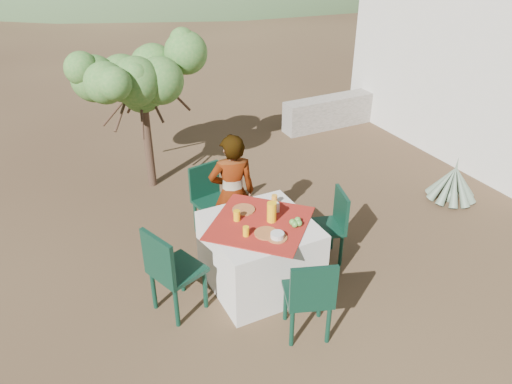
{
  "coord_description": "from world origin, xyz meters",
  "views": [
    {
      "loc": [
        -1.83,
        -3.63,
        3.52
      ],
      "look_at": [
        0.23,
        0.48,
        0.87
      ],
      "focal_mm": 35.0,
      "sensor_mm": 36.0,
      "label": 1
    }
  ],
  "objects_px": {
    "person": "(232,194)",
    "agave": "(453,184)",
    "table": "(260,253)",
    "shrub_tree": "(144,84)",
    "chair_near": "(310,295)",
    "juice_pitcher": "(272,212)",
    "chair_far": "(210,196)",
    "chair_left": "(170,269)",
    "chair_right": "(331,223)"
  },
  "relations": [
    {
      "from": "juice_pitcher",
      "to": "shrub_tree",
      "type": "bearing_deg",
      "value": 99.81
    },
    {
      "from": "table",
      "to": "shrub_tree",
      "type": "height_order",
      "value": "shrub_tree"
    },
    {
      "from": "table",
      "to": "chair_near",
      "type": "relative_size",
      "value": 1.45
    },
    {
      "from": "table",
      "to": "person",
      "type": "xyz_separation_m",
      "value": [
        0.02,
        0.72,
        0.34
      ]
    },
    {
      "from": "chair_left",
      "to": "person",
      "type": "height_order",
      "value": "person"
    },
    {
      "from": "chair_right",
      "to": "shrub_tree",
      "type": "distance_m",
      "value": 3.1
    },
    {
      "from": "juice_pitcher",
      "to": "chair_far",
      "type": "bearing_deg",
      "value": 100.11
    },
    {
      "from": "table",
      "to": "chair_left",
      "type": "height_order",
      "value": "chair_left"
    },
    {
      "from": "chair_left",
      "to": "chair_right",
      "type": "height_order",
      "value": "chair_left"
    },
    {
      "from": "shrub_tree",
      "to": "juice_pitcher",
      "type": "distance_m",
      "value": 2.81
    },
    {
      "from": "shrub_tree",
      "to": "juice_pitcher",
      "type": "relative_size",
      "value": 8.84
    },
    {
      "from": "chair_left",
      "to": "shrub_tree",
      "type": "relative_size",
      "value": 0.51
    },
    {
      "from": "person",
      "to": "shrub_tree",
      "type": "height_order",
      "value": "shrub_tree"
    },
    {
      "from": "table",
      "to": "agave",
      "type": "distance_m",
      "value": 3.17
    },
    {
      "from": "table",
      "to": "chair_near",
      "type": "height_order",
      "value": "chair_near"
    },
    {
      "from": "chair_near",
      "to": "chair_right",
      "type": "bearing_deg",
      "value": -112.96
    },
    {
      "from": "chair_near",
      "to": "juice_pitcher",
      "type": "xyz_separation_m",
      "value": [
        0.07,
        0.87,
        0.37
      ]
    },
    {
      "from": "juice_pitcher",
      "to": "person",
      "type": "bearing_deg",
      "value": 97.42
    },
    {
      "from": "chair_far",
      "to": "shrub_tree",
      "type": "bearing_deg",
      "value": 89.63
    },
    {
      "from": "chair_left",
      "to": "juice_pitcher",
      "type": "xyz_separation_m",
      "value": [
        1.08,
        -0.01,
        0.34
      ]
    },
    {
      "from": "table",
      "to": "shrub_tree",
      "type": "bearing_deg",
      "value": 97.45
    },
    {
      "from": "person",
      "to": "agave",
      "type": "xyz_separation_m",
      "value": [
        3.12,
        -0.34,
        -0.48
      ]
    },
    {
      "from": "chair_far",
      "to": "chair_near",
      "type": "height_order",
      "value": "chair_near"
    },
    {
      "from": "table",
      "to": "chair_left",
      "type": "xyz_separation_m",
      "value": [
        -0.97,
        -0.02,
        0.15
      ]
    },
    {
      "from": "person",
      "to": "chair_near",
      "type": "bearing_deg",
      "value": 104.7
    },
    {
      "from": "table",
      "to": "chair_far",
      "type": "distance_m",
      "value": 1.16
    },
    {
      "from": "person",
      "to": "shrub_tree",
      "type": "bearing_deg",
      "value": -65.38
    },
    {
      "from": "chair_near",
      "to": "shrub_tree",
      "type": "distance_m",
      "value": 3.73
    },
    {
      "from": "person",
      "to": "juice_pitcher",
      "type": "bearing_deg",
      "value": 111.33
    },
    {
      "from": "agave",
      "to": "chair_far",
      "type": "bearing_deg",
      "value": 166.55
    },
    {
      "from": "table",
      "to": "person",
      "type": "distance_m",
      "value": 0.8
    },
    {
      "from": "chair_right",
      "to": "juice_pitcher",
      "type": "relative_size",
      "value": 4.03
    },
    {
      "from": "chair_left",
      "to": "shrub_tree",
      "type": "bearing_deg",
      "value": -32.82
    },
    {
      "from": "chair_right",
      "to": "agave",
      "type": "distance_m",
      "value": 2.28
    },
    {
      "from": "chair_left",
      "to": "agave",
      "type": "distance_m",
      "value": 4.14
    },
    {
      "from": "table",
      "to": "juice_pitcher",
      "type": "height_order",
      "value": "juice_pitcher"
    },
    {
      "from": "chair_far",
      "to": "person",
      "type": "height_order",
      "value": "person"
    },
    {
      "from": "chair_left",
      "to": "agave",
      "type": "bearing_deg",
      "value": -104.42
    },
    {
      "from": "chair_near",
      "to": "juice_pitcher",
      "type": "height_order",
      "value": "juice_pitcher"
    },
    {
      "from": "chair_right",
      "to": "table",
      "type": "bearing_deg",
      "value": -71.81
    },
    {
      "from": "chair_near",
      "to": "person",
      "type": "relative_size",
      "value": 0.63
    },
    {
      "from": "agave",
      "to": "chair_near",
      "type": "bearing_deg",
      "value": -157.65
    },
    {
      "from": "chair_near",
      "to": "shrub_tree",
      "type": "relative_size",
      "value": 0.48
    },
    {
      "from": "agave",
      "to": "shrub_tree",
      "type": "bearing_deg",
      "value": 146.6
    },
    {
      "from": "shrub_tree",
      "to": "agave",
      "type": "distance_m",
      "value": 4.36
    },
    {
      "from": "agave",
      "to": "juice_pitcher",
      "type": "distance_m",
      "value": 3.11
    },
    {
      "from": "juice_pitcher",
      "to": "agave",
      "type": "bearing_deg",
      "value": 7.59
    },
    {
      "from": "table",
      "to": "person",
      "type": "relative_size",
      "value": 0.91
    },
    {
      "from": "table",
      "to": "person",
      "type": "bearing_deg",
      "value": 88.43
    },
    {
      "from": "table",
      "to": "chair_left",
      "type": "relative_size",
      "value": 1.36
    }
  ]
}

